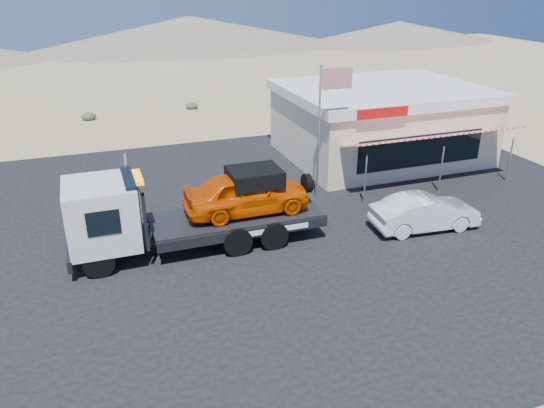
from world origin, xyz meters
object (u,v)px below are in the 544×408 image
at_px(flagpole, 324,118).
at_px(white_sedan, 425,212).
at_px(jerky_store, 380,121).
at_px(tow_truck, 191,206).

bearing_deg(flagpole, white_sedan, -59.75).
bearing_deg(jerky_store, tow_truck, -149.41).
height_order(white_sedan, jerky_store, jerky_store).
height_order(white_sedan, flagpole, flagpole).
xyz_separation_m(white_sedan, flagpole, (-2.55, 4.37, 3.03)).
relative_size(jerky_store, flagpole, 1.73).
relative_size(white_sedan, jerky_store, 0.42).
xyz_separation_m(tow_truck, jerky_store, (12.11, 7.16, 0.32)).
relative_size(tow_truck, jerky_store, 0.89).
bearing_deg(white_sedan, flagpole, 34.99).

